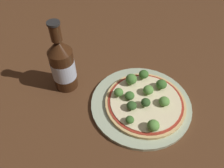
# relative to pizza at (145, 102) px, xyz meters

# --- Properties ---
(ground_plane) EXTENTS (3.00, 3.00, 0.00)m
(ground_plane) POSITION_rel_pizza_xyz_m (0.01, 0.02, -0.02)
(ground_plane) COLOR #4C2D19
(plate) EXTENTS (0.30, 0.30, 0.01)m
(plate) POSITION_rel_pizza_xyz_m (-0.00, 0.01, -0.01)
(plate) COLOR #A3B293
(plate) RESTS_ON ground_plane
(pizza) EXTENTS (0.24, 0.24, 0.01)m
(pizza) POSITION_rel_pizza_xyz_m (0.00, 0.00, 0.00)
(pizza) COLOR tan
(pizza) RESTS_ON plate
(broccoli_floret_0) EXTENTS (0.03, 0.03, 0.03)m
(broccoli_floret_0) POSITION_rel_pizza_xyz_m (-0.03, 0.07, 0.02)
(broccoli_floret_0) COLOR #89A866
(broccoli_floret_0) RESTS_ON pizza
(broccoli_floret_1) EXTENTS (0.03, 0.03, 0.03)m
(broccoli_floret_1) POSITION_rel_pizza_xyz_m (-0.07, -0.06, 0.02)
(broccoli_floret_1) COLOR #89A866
(broccoli_floret_1) RESTS_ON pizza
(broccoli_floret_2) EXTENTS (0.03, 0.03, 0.04)m
(broccoli_floret_2) POSITION_rel_pizza_xyz_m (0.03, 0.07, 0.03)
(broccoli_floret_2) COLOR #89A866
(broccoli_floret_2) RESTS_ON pizza
(broccoli_floret_3) EXTENTS (0.02, 0.02, 0.02)m
(broccoli_floret_3) POSITION_rel_pizza_xyz_m (-0.09, -0.00, 0.02)
(broccoli_floret_3) COLOR #89A866
(broccoli_floret_3) RESTS_ON pizza
(broccoli_floret_4) EXTENTS (0.03, 0.03, 0.03)m
(broccoli_floret_4) POSITION_rel_pizza_xyz_m (-0.05, 0.02, 0.02)
(broccoli_floret_4) COLOR #89A866
(broccoli_floret_4) RESTS_ON pizza
(broccoli_floret_5) EXTENTS (0.03, 0.03, 0.03)m
(broccoli_floret_5) POSITION_rel_pizza_xyz_m (-0.02, -0.01, 0.02)
(broccoli_floret_5) COLOR #89A866
(broccoli_floret_5) RESTS_ON pizza
(broccoli_floret_6) EXTENTS (0.03, 0.03, 0.03)m
(broccoli_floret_6) POSITION_rel_pizza_xyz_m (0.02, -0.05, 0.02)
(broccoli_floret_6) COLOR #89A866
(broccoli_floret_6) RESTS_ON pizza
(broccoli_floret_7) EXTENTS (0.03, 0.03, 0.03)m
(broccoli_floret_7) POSITION_rel_pizza_xyz_m (0.07, -0.01, 0.02)
(broccoli_floret_7) COLOR #89A866
(broccoli_floret_7) RESTS_ON pizza
(broccoli_floret_8) EXTENTS (0.03, 0.03, 0.03)m
(broccoli_floret_8) POSITION_rel_pizza_xyz_m (0.03, 0.01, 0.02)
(broccoli_floret_8) COLOR #89A866
(broccoli_floret_8) RESTS_ON pizza
(broccoli_floret_9) EXTENTS (0.03, 0.03, 0.03)m
(broccoli_floret_9) POSITION_rel_pizza_xyz_m (0.07, 0.05, 0.03)
(broccoli_floret_9) COLOR #89A866
(broccoli_floret_9) RESTS_ON pizza
(broccoli_floret_10) EXTENTS (0.03, 0.03, 0.02)m
(broccoli_floret_10) POSITION_rel_pizza_xyz_m (-0.02, 0.04, 0.02)
(broccoli_floret_10) COLOR #89A866
(broccoli_floret_10) RESTS_ON pizza
(beer_bottle) EXTENTS (0.07, 0.07, 0.23)m
(beer_bottle) POSITION_rel_pizza_xyz_m (-0.07, 0.25, 0.07)
(beer_bottle) COLOR #381E0F
(beer_bottle) RESTS_ON ground_plane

